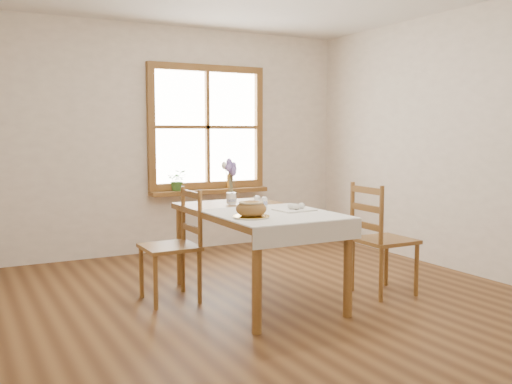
% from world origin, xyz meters
% --- Properties ---
extents(ground, '(5.00, 5.00, 0.00)m').
position_xyz_m(ground, '(0.00, 0.00, 0.00)').
color(ground, brown).
rests_on(ground, ground).
extents(room_walls, '(4.60, 5.10, 2.65)m').
position_xyz_m(room_walls, '(0.00, 0.00, 1.71)').
color(room_walls, white).
rests_on(room_walls, ground).
extents(window, '(1.46, 0.08, 1.46)m').
position_xyz_m(window, '(0.50, 2.47, 1.45)').
color(window, brown).
rests_on(window, ground).
extents(window_sill, '(1.46, 0.20, 0.05)m').
position_xyz_m(window_sill, '(0.50, 2.40, 0.69)').
color(window_sill, brown).
rests_on(window_sill, ground).
extents(dining_table, '(0.90, 1.60, 0.75)m').
position_xyz_m(dining_table, '(0.00, 0.30, 0.66)').
color(dining_table, brown).
rests_on(dining_table, ground).
extents(table_linen, '(0.91, 0.99, 0.01)m').
position_xyz_m(table_linen, '(0.00, -0.00, 0.76)').
color(table_linen, white).
rests_on(table_linen, dining_table).
extents(chair_left, '(0.46, 0.44, 0.93)m').
position_xyz_m(chair_left, '(-0.65, 0.59, 0.46)').
color(chair_left, brown).
rests_on(chair_left, ground).
extents(chair_right, '(0.47, 0.45, 0.96)m').
position_xyz_m(chair_right, '(1.05, -0.08, 0.48)').
color(chair_right, brown).
rests_on(chair_right, ground).
extents(bread_plate, '(0.31, 0.31, 0.01)m').
position_xyz_m(bread_plate, '(-0.27, -0.12, 0.77)').
color(bread_plate, white).
rests_on(bread_plate, table_linen).
extents(bread_loaf, '(0.23, 0.23, 0.13)m').
position_xyz_m(bread_loaf, '(-0.27, -0.12, 0.84)').
color(bread_loaf, olive).
rests_on(bread_loaf, bread_plate).
extents(egg_napkin, '(0.30, 0.26, 0.01)m').
position_xyz_m(egg_napkin, '(0.22, 0.06, 0.77)').
color(egg_napkin, white).
rests_on(egg_napkin, table_linen).
extents(eggs, '(0.23, 0.21, 0.05)m').
position_xyz_m(eggs, '(0.22, 0.06, 0.80)').
color(eggs, silver).
rests_on(eggs, egg_napkin).
extents(salt_shaker, '(0.06, 0.06, 0.10)m').
position_xyz_m(salt_shaker, '(0.09, 0.33, 0.81)').
color(salt_shaker, white).
rests_on(salt_shaker, table_linen).
extents(pepper_shaker, '(0.07, 0.07, 0.10)m').
position_xyz_m(pepper_shaker, '(0.06, 0.39, 0.81)').
color(pepper_shaker, white).
rests_on(pepper_shaker, table_linen).
extents(flower_vase, '(0.11, 0.11, 0.10)m').
position_xyz_m(flower_vase, '(-0.02, 0.73, 0.80)').
color(flower_vase, white).
rests_on(flower_vase, dining_table).
extents(lavender_bouquet, '(0.16, 0.16, 0.29)m').
position_xyz_m(lavender_bouquet, '(-0.02, 0.73, 0.99)').
color(lavender_bouquet, '#795FA9').
rests_on(lavender_bouquet, flower_vase).
extents(potted_plant, '(0.29, 0.31, 0.19)m').
position_xyz_m(potted_plant, '(0.09, 2.40, 0.81)').
color(potted_plant, '#3D722D').
rests_on(potted_plant, window_sill).
extents(amber_bottle, '(0.08, 0.08, 0.18)m').
position_xyz_m(amber_bottle, '(0.76, 2.40, 0.81)').
color(amber_bottle, '#AF7020').
rests_on(amber_bottle, window_sill).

